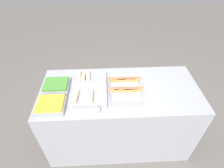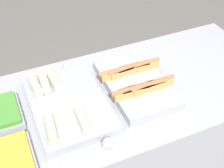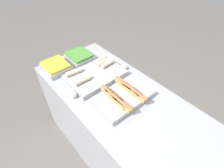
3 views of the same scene
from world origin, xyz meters
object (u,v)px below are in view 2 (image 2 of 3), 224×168
tray_wraps (66,104)px  serving_spoon_far (65,67)px  tray_side_front (1,163)px  serving_spoon_near (104,144)px  tray_hotdogs (136,83)px

tray_wraps → serving_spoon_far: bearing=74.6°
tray_side_front → serving_spoon_near: size_ratio=1.06×
serving_spoon_near → tray_wraps: bearing=105.1°
serving_spoon_near → serving_spoon_far: bearing=90.1°
tray_side_front → serving_spoon_far: (0.43, 0.53, -0.01)m
tray_hotdogs → tray_wraps: tray_hotdogs is taller
tray_side_front → serving_spoon_near: bearing=-9.2°
serving_spoon_far → tray_wraps: bearing=-105.4°
tray_wraps → serving_spoon_near: tray_wraps is taller
tray_wraps → serving_spoon_near: size_ratio=2.07×
tray_hotdogs → tray_side_front: bearing=-162.9°
tray_side_front → serving_spoon_far: bearing=50.5°
tray_hotdogs → tray_side_front: (-0.74, -0.23, -0.00)m
tray_hotdogs → tray_wraps: (-0.39, 0.00, -0.01)m
serving_spoon_near → serving_spoon_far: same height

